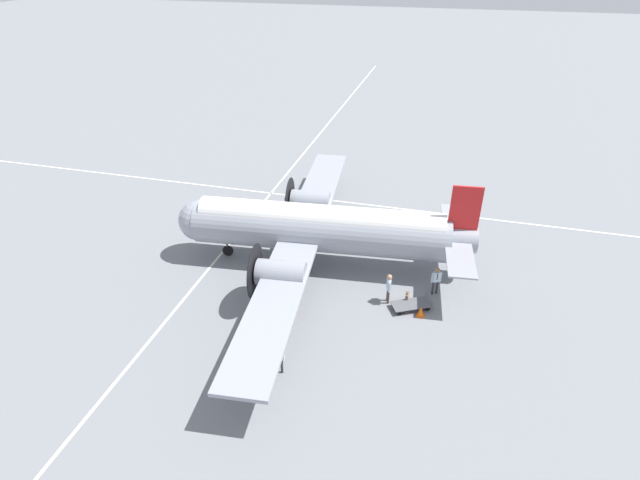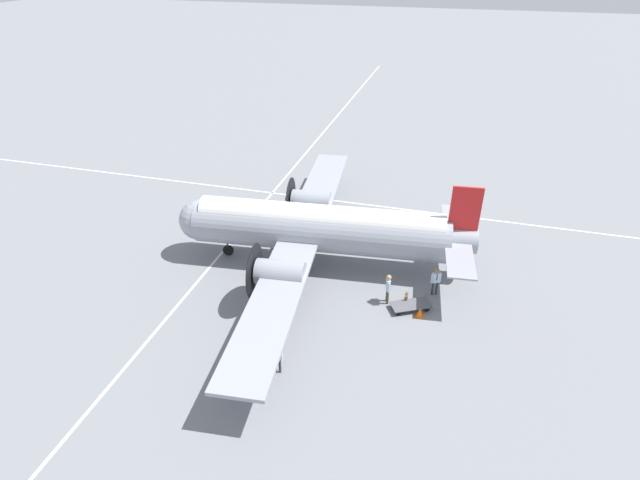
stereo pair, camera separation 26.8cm
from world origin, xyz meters
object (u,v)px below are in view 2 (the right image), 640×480
traffic_cone (420,312)px  crew_foreground (277,354)px  passenger_boarding (436,279)px  baggage_cart (411,305)px  suitcase_near_door (406,298)px  airliner_main (313,228)px  ramp_agent (388,286)px

traffic_cone → crew_foreground: bearing=134.4°
passenger_boarding → crew_foreground: bearing=23.2°
crew_foreground → baggage_cart: bearing=-119.6°
suitcase_near_door → passenger_boarding: bearing=-50.0°
crew_foreground → passenger_boarding: passenger_boarding is taller
crew_foreground → airliner_main: bearing=-72.8°
crew_foreground → baggage_cart: 8.54m
baggage_cart → passenger_boarding: bearing=-151.8°
airliner_main → ramp_agent: size_ratio=14.28×
crew_foreground → baggage_cart: size_ratio=0.73×
airliner_main → suitcase_near_door: size_ratio=42.12×
airliner_main → suitcase_near_door: (-2.52, -6.23, -2.29)m
airliner_main → traffic_cone: size_ratio=44.18×
passenger_boarding → baggage_cart: size_ratio=0.76×
baggage_cart → traffic_cone: 0.75m
baggage_cart → traffic_cone: size_ratio=3.98×
crew_foreground → suitcase_near_door: 8.72m
baggage_cart → crew_foreground: bearing=21.1°
traffic_cone → airliner_main: bearing=63.7°
crew_foreground → suitcase_near_door: bearing=-115.8°
ramp_agent → traffic_cone: size_ratio=3.09×
crew_foreground → baggage_cart: crew_foreground is taller
ramp_agent → baggage_cart: (-0.26, -1.37, -0.86)m
ramp_agent → passenger_boarding: bearing=-76.0°
crew_foreground → suitcase_near_door: crew_foreground is taller
passenger_boarding → baggage_cart: (-1.73, 1.15, -0.83)m
airliner_main → baggage_cart: (-3.02, -6.56, -2.31)m
airliner_main → baggage_cart: bearing=149.5°
ramp_agent → baggage_cart: 1.64m
suitcase_near_door → crew_foreground: bearing=143.2°
ramp_agent → traffic_cone: bearing=-128.0°
ramp_agent → baggage_cart: bearing=-117.0°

